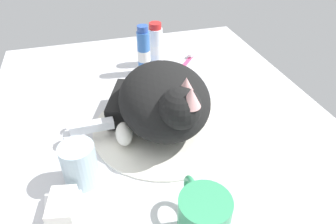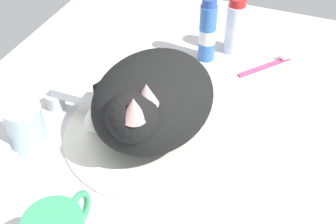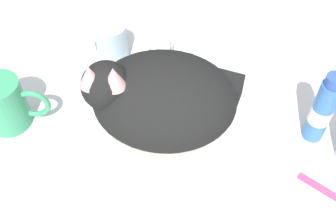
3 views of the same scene
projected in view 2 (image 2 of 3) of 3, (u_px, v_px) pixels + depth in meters
ground_plane at (155, 139)px, 84.53cm from camera, size 110.00×82.50×3.00cm
sink_basin at (154, 132)px, 83.25cm from camera, size 33.17×33.17×0.93cm
faucet at (62, 100)px, 87.31cm from camera, size 12.23×11.14×5.16cm
cat at (150, 100)px, 77.86cm from camera, size 29.12×24.35×16.58cm
rinse_cup at (26, 128)px, 78.24cm from camera, size 6.52×6.52×8.78cm
toothpaste_bottle at (208, 31)px, 97.64cm from camera, size 3.75×3.75×14.76cm
mouthwash_bottle at (235, 27)px, 100.42cm from camera, size 4.40×4.40×13.22cm
toothbrush at (268, 64)px, 99.36cm from camera, size 11.39×9.70×1.60cm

